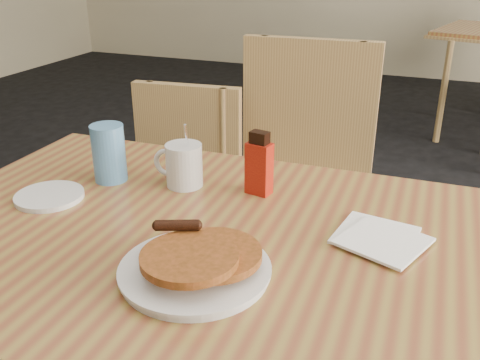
% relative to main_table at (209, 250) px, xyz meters
% --- Properties ---
extents(main_table, '(1.37, 0.94, 0.75)m').
position_rel_main_table_xyz_m(main_table, '(0.00, 0.00, 0.00)').
color(main_table, olive).
rests_on(main_table, floor).
extents(chair_main_far, '(0.48, 0.48, 1.02)m').
position_rel_main_table_xyz_m(chair_main_far, '(-0.01, 0.75, -0.10)').
color(chair_main_far, tan).
rests_on(chair_main_far, floor).
extents(chair_wall_extra, '(0.42, 0.43, 0.86)m').
position_rel_main_table_xyz_m(chair_wall_extra, '(-0.41, 0.64, -0.20)').
color(chair_wall_extra, tan).
rests_on(chair_wall_extra, floor).
extents(pancake_plate, '(0.28, 0.28, 0.08)m').
position_rel_main_table_xyz_m(pancake_plate, '(0.04, -0.15, 0.06)').
color(pancake_plate, silver).
rests_on(pancake_plate, main_table).
extents(coffee_mug, '(0.13, 0.09, 0.17)m').
position_rel_main_table_xyz_m(coffee_mug, '(-0.16, 0.20, 0.09)').
color(coffee_mug, silver).
rests_on(coffee_mug, main_table).
extents(syrup_bottle, '(0.06, 0.05, 0.15)m').
position_rel_main_table_xyz_m(syrup_bottle, '(0.03, 0.23, 0.11)').
color(syrup_bottle, maroon).
rests_on(syrup_bottle, main_table).
extents(napkin_stack, '(0.20, 0.21, 0.01)m').
position_rel_main_table_xyz_m(napkin_stack, '(0.33, 0.10, 0.05)').
color(napkin_stack, white).
rests_on(napkin_stack, main_table).
extents(blue_tumbler, '(0.09, 0.09, 0.14)m').
position_rel_main_table_xyz_m(blue_tumbler, '(-0.34, 0.16, 0.11)').
color(blue_tumbler, '#518ABE').
rests_on(blue_tumbler, main_table).
extents(side_saucer, '(0.21, 0.21, 0.01)m').
position_rel_main_table_xyz_m(side_saucer, '(-0.42, 0.02, 0.05)').
color(side_saucer, silver).
rests_on(side_saucer, main_table).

